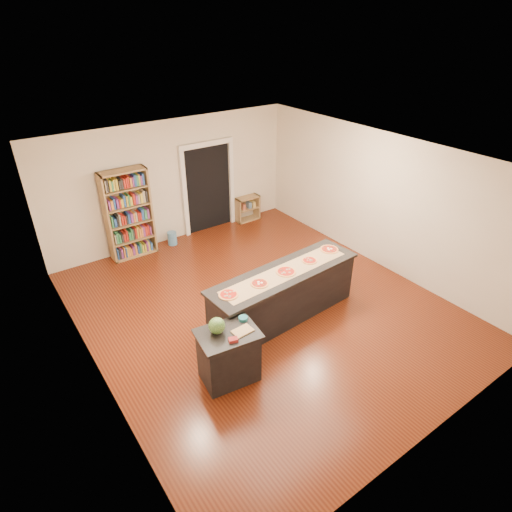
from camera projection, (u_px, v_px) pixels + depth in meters
room at (263, 240)px, 7.28m from camera, size 6.00×7.00×2.80m
doorway at (208, 183)px, 10.28m from camera, size 1.40×0.09×2.21m
kitchen_island at (284, 294)px, 7.50m from camera, size 2.89×0.78×0.95m
side_counter at (229, 356)px, 6.24m from camera, size 0.87×0.63×0.86m
bookshelf at (129, 214)px, 9.21m from camera, size 0.99×0.35×1.98m
low_shelf at (247, 209)px, 11.13m from camera, size 0.65×0.28×0.65m
waste_bin at (172, 238)px, 10.04m from camera, size 0.22×0.22×0.31m
kraft_paper at (285, 272)px, 7.25m from camera, size 2.53×0.60×0.00m
watermelon at (217, 326)px, 5.97m from camera, size 0.24×0.24×0.24m
cutting_board at (243, 331)px, 6.05m from camera, size 0.30×0.21×0.02m
package_red at (233, 340)px, 5.87m from camera, size 0.15×0.13×0.05m
package_teal at (243, 318)px, 6.27m from camera, size 0.14×0.14×0.05m
pizza_a at (228, 295)px, 6.65m from camera, size 0.33×0.33×0.02m
pizza_b at (259, 283)px, 6.92m from camera, size 0.28×0.28×0.02m
pizza_c at (286, 272)px, 7.23m from camera, size 0.33×0.33×0.02m
pizza_d at (309, 260)px, 7.56m from camera, size 0.28×0.28×0.02m
pizza_e at (329, 249)px, 7.91m from camera, size 0.33×0.33×0.02m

